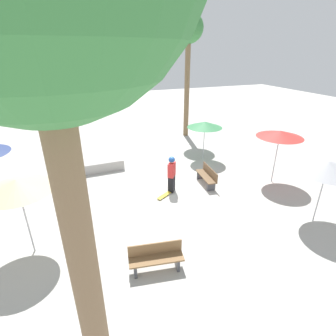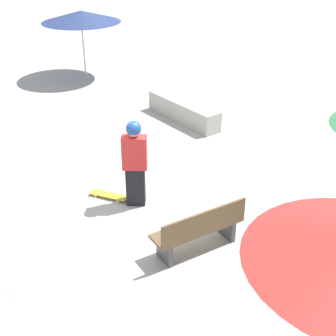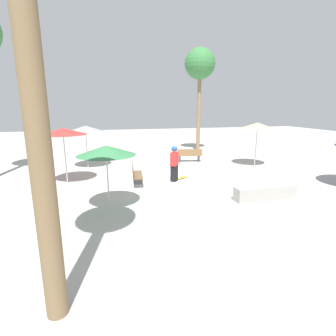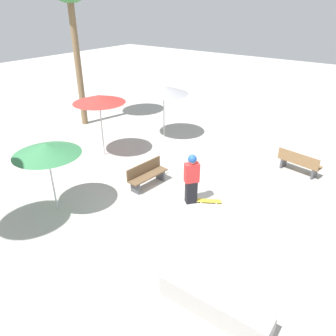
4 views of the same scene
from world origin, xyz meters
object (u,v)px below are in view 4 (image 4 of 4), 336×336
at_px(skateboard, 209,201).
at_px(shade_umbrella_grey, 164,90).
at_px(shade_umbrella_green, 46,149).
at_px(bench_far, 299,163).
at_px(shade_umbrella_red, 99,99).
at_px(skater_main, 192,177).
at_px(concrete_ledge, 214,304).
at_px(bench_near, 147,175).

xyz_separation_m(skateboard, shade_umbrella_grey, (4.67, -3.73, 2.22)).
bearing_deg(shade_umbrella_green, shade_umbrella_grey, -81.70).
bearing_deg(bench_far, shade_umbrella_green, -117.46).
distance_m(skateboard, shade_umbrella_green, 5.28).
xyz_separation_m(shade_umbrella_red, shade_umbrella_green, (-1.81, 3.76, -0.34)).
distance_m(skater_main, bench_far, 4.71).
height_order(skater_main, concrete_ledge, skater_main).
xyz_separation_m(concrete_ledge, shade_umbrella_green, (5.90, -0.45, 1.83)).
xyz_separation_m(concrete_ledge, shade_umbrella_grey, (6.91, -7.39, 2.00)).
bearing_deg(concrete_ledge, shade_umbrella_red, -28.61).
height_order(skater_main, skateboard, skater_main).
height_order(skateboard, bench_near, bench_near).
xyz_separation_m(bench_near, shade_umbrella_grey, (2.34, -4.09, 1.85)).
bearing_deg(bench_far, bench_near, -124.12).
bearing_deg(shade_umbrella_red, bench_near, 164.04).
bearing_deg(skater_main, shade_umbrella_grey, 84.42).
relative_size(concrete_ledge, shade_umbrella_red, 0.96).
relative_size(skater_main, shade_umbrella_red, 0.66).
xyz_separation_m(bench_far, shade_umbrella_green, (5.34, 7.04, 1.67)).
height_order(skateboard, shade_umbrella_red, shade_umbrella_red).
bearing_deg(shade_umbrella_grey, shade_umbrella_green, 98.30).
height_order(skater_main, shade_umbrella_red, shade_umbrella_red).
bearing_deg(shade_umbrella_grey, skateboard, 141.40).
bearing_deg(concrete_ledge, skateboard, -58.56).
bearing_deg(shade_umbrella_red, skater_main, 170.05).
relative_size(bench_far, shade_umbrella_grey, 0.67).
bearing_deg(shade_umbrella_green, bench_near, -114.89).
bearing_deg(skateboard, skater_main, -176.71).
bearing_deg(shade_umbrella_red, shade_umbrella_grey, -104.04).
relative_size(bench_near, bench_far, 0.99).
bearing_deg(skater_main, concrete_ledge, -102.12).
xyz_separation_m(skater_main, shade_umbrella_red, (4.98, -0.87, 1.51)).
height_order(skater_main, shade_umbrella_grey, shade_umbrella_grey).
distance_m(skater_main, shade_umbrella_green, 4.44).
height_order(skater_main, bench_far, skater_main).
distance_m(skater_main, skateboard, 1.05).
relative_size(skater_main, shade_umbrella_green, 0.76).
bearing_deg(bench_near, shade_umbrella_green, -19.40).
bearing_deg(bench_near, skater_main, 96.24).
height_order(skateboard, bench_far, bench_far).
bearing_deg(shade_umbrella_green, shade_umbrella_red, -64.27).
height_order(concrete_ledge, shade_umbrella_green, shade_umbrella_green).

